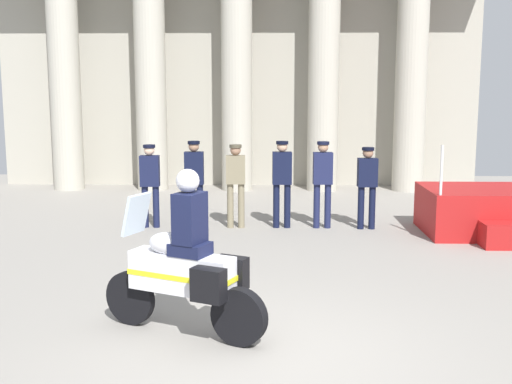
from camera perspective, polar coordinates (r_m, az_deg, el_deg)
The scene contains 9 objects.
ground_plane at distance 6.93m, azimuth 0.46°, elevation -14.30°, with size 28.39×28.39×0.00m, color gray.
colonnade_backdrop at distance 18.11m, azimuth -1.64°, elevation 11.74°, with size 13.59×1.69×6.81m.
officer_in_row_0 at distance 12.97m, azimuth -9.40°, elevation 1.15°, with size 0.39×0.24×1.67m.
officer_in_row_1 at distance 12.88m, azimuth -5.51°, elevation 1.36°, with size 0.39×0.24×1.74m.
officer_in_row_2 at distance 12.77m, azimuth -1.82°, elevation 1.17°, with size 0.39×0.24×1.67m.
officer_in_row_3 at distance 12.77m, azimuth 2.32°, elevation 1.34°, with size 0.39×0.24×1.74m.
officer_in_row_4 at distance 12.80m, azimuth 5.94°, elevation 1.31°, with size 0.39×0.24×1.74m.
officer_in_row_5 at distance 12.83m, azimuth 9.85°, elevation 0.96°, with size 0.39×0.24×1.63m.
motorcycle_with_rider at distance 7.24m, azimuth -6.15°, elevation -6.65°, with size 1.95×1.08×1.90m.
Camera 1 is at (0.11, -6.36, 2.76)m, focal length 45.04 mm.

